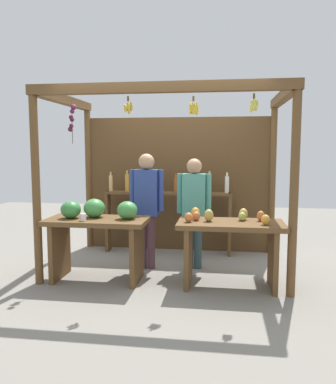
# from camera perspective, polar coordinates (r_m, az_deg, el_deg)

# --- Properties ---
(ground_plane) EXTENTS (12.00, 12.00, 0.00)m
(ground_plane) POSITION_cam_1_polar(r_m,az_deg,el_deg) (5.71, 0.27, -10.84)
(ground_plane) COLOR gray
(ground_plane) RESTS_ON ground
(market_stall) EXTENTS (3.18, 2.00, 2.45)m
(market_stall) POSITION_cam_1_polar(r_m,az_deg,el_deg) (5.90, 0.85, 3.71)
(market_stall) COLOR brown
(market_stall) RESTS_ON ground
(fruit_counter_left) EXTENTS (1.29, 0.64, 1.05)m
(fruit_counter_left) POSITION_cam_1_polar(r_m,az_deg,el_deg) (5.06, -10.37, -5.20)
(fruit_counter_left) COLOR brown
(fruit_counter_left) RESTS_ON ground
(fruit_counter_right) EXTENTS (1.29, 0.64, 0.96)m
(fruit_counter_right) POSITION_cam_1_polar(r_m,az_deg,el_deg) (4.82, 9.05, -6.76)
(fruit_counter_right) COLOR brown
(fruit_counter_right) RESTS_ON ground
(bottle_shelf_unit) EXTENTS (2.04, 0.22, 1.36)m
(bottle_shelf_unit) POSITION_cam_1_polar(r_m,az_deg,el_deg) (6.23, -0.05, -1.73)
(bottle_shelf_unit) COLOR brown
(bottle_shelf_unit) RESTS_ON ground
(vendor_man) EXTENTS (0.48, 0.22, 1.62)m
(vendor_man) POSITION_cam_1_polar(r_m,az_deg,el_deg) (5.42, -3.15, -1.21)
(vendor_man) COLOR #583742
(vendor_man) RESTS_ON ground
(vendor_woman) EXTENTS (0.48, 0.21, 1.56)m
(vendor_woman) POSITION_cam_1_polar(r_m,az_deg,el_deg) (5.43, 3.84, -1.70)
(vendor_woman) COLOR #314A50
(vendor_woman) RESTS_ON ground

